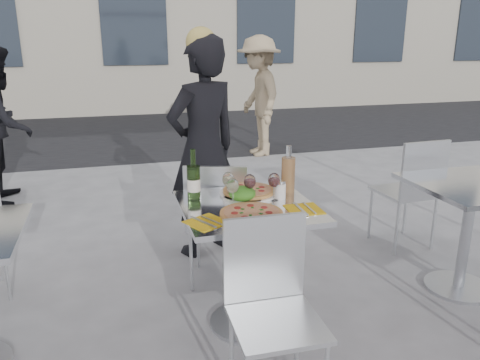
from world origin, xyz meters
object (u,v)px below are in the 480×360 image
object	(u,v)px
napkin_left	(207,222)
sugar_shaker	(280,190)
chair_far	(217,215)
pizza_near	(251,213)
side_chair_rfar	(413,185)
pizza_far	(249,192)
main_table	(247,240)
pedestrian_a	(1,124)
salad_plate	(242,195)
chair_near	(271,297)
wineglass_red_a	(250,182)
woman_diner	(203,149)
wineglass_red_b	(274,181)
wineglass_white_b	(228,180)
carafe	(288,175)
wineglass_white_a	(233,187)
pedestrian_b	(259,97)
side_table_right	(469,214)
napkin_right	(304,209)
wine_bottle	(194,181)

from	to	relation	value
napkin_left	sugar_shaker	bearing A→B (deg)	-0.22
chair_far	pizza_near	bearing A→B (deg)	111.32
side_chair_rfar	pizza_far	world-z (taller)	side_chair_rfar
main_table	napkin_left	bearing A→B (deg)	-144.46
pedestrian_a	main_table	bearing A→B (deg)	-148.93
side_chair_rfar	salad_plate	size ratio (longest dim) A/B	4.11
chair_near	wineglass_red_a	xyz separation A→B (m)	(0.09, 0.62, 0.35)
woman_diner	wineglass_red_b	bearing A→B (deg)	77.49
main_table	chair_far	size ratio (longest dim) A/B	0.86
chair_near	napkin_left	size ratio (longest dim) A/B	3.54
woman_diner	wineglass_white_b	bearing A→B (deg)	63.66
carafe	side_chair_rfar	bearing A→B (deg)	23.11
pedestrian_a	wineglass_white_b	world-z (taller)	pedestrian_a
wineglass_white_a	wineglass_red_b	xyz separation A→B (m)	(0.25, 0.04, 0.00)
woman_diner	wineglass_white_b	world-z (taller)	woman_diner
woman_diner	wineglass_red_a	distance (m)	1.01
carafe	wineglass_red_b	distance (m)	0.14
chair_far	pedestrian_a	size ratio (longest dim) A/B	0.55
pizza_near	wineglass_white_a	xyz separation A→B (m)	(-0.05, 0.17, 0.10)
pedestrian_b	pizza_far	size ratio (longest dim) A/B	4.95
side_table_right	side_chair_rfar	xyz separation A→B (m)	(0.05, 0.66, -0.00)
woman_diner	pizza_far	world-z (taller)	woman_diner
pedestrian_a	pizza_far	xyz separation A→B (m)	(1.81, -2.71, -0.03)
side_table_right	woman_diner	world-z (taller)	woman_diner
side_table_right	napkin_left	bearing A→B (deg)	-173.78
woman_diner	napkin_left	world-z (taller)	woman_diner
pedestrian_b	napkin_right	xyz separation A→B (m)	(-1.13, -4.25, -0.10)
chair_far	pedestrian_a	world-z (taller)	pedestrian_a
side_chair_rfar	wineglass_red_b	size ratio (longest dim) A/B	5.74
chair_near	wine_bottle	world-z (taller)	wine_bottle
chair_near	sugar_shaker	bearing A→B (deg)	67.94
chair_near	pizza_far	bearing A→B (deg)	82.37
pedestrian_b	sugar_shaker	xyz separation A→B (m)	(-1.19, -4.04, -0.05)
woman_diner	carafe	distance (m)	1.00
salad_plate	napkin_right	bearing A→B (deg)	-38.65
pizza_far	wineglass_white_b	xyz separation A→B (m)	(-0.14, -0.04, 0.09)
wineglass_white_b	napkin_right	xyz separation A→B (m)	(0.34, -0.29, -0.11)
pizza_near	carafe	size ratio (longest dim) A/B	1.13
chair_near	wineglass_white_a	xyz separation A→B (m)	(-0.02, 0.57, 0.35)
main_table	pedestrian_b	world-z (taller)	pedestrian_b
wineglass_white_a	pedestrian_b	bearing A→B (deg)	70.05
main_table	pizza_near	world-z (taller)	pizza_near
pedestrian_b	wineglass_red_b	world-z (taller)	pedestrian_b
chair_far	napkin_left	distance (m)	0.75
pedestrian_a	salad_plate	bearing A→B (deg)	-148.44
pedestrian_a	wineglass_red_b	bearing A→B (deg)	-146.09
side_chair_rfar	wineglass_white_b	distance (m)	1.74
wineglass_white_b	napkin_right	bearing A→B (deg)	-39.73
chair_near	wineglass_white_a	size ratio (longest dim) A/B	5.45
chair_near	pizza_near	bearing A→B (deg)	87.12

